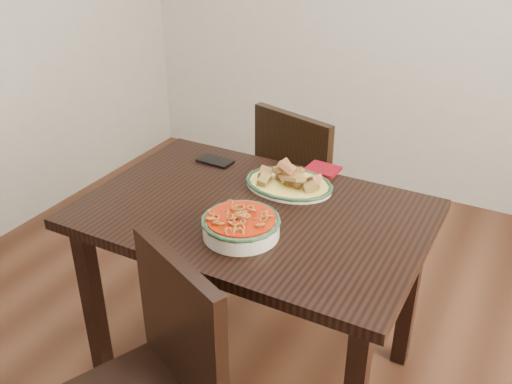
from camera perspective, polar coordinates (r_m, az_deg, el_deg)
The scene contains 8 objects.
floor at distance 2.52m, azimuth 0.85°, elevation -16.08°, with size 3.50×3.50×0.00m, color #3B1F12.
dining_table at distance 2.07m, azimuth -0.26°, elevation -4.09°, with size 1.21×0.80×0.75m.
chair_far at distance 2.72m, azimuth 4.95°, elevation 0.59°, with size 0.52×0.52×0.89m.
chair_near at distance 1.75m, azimuth -10.35°, elevation -18.39°, with size 0.56×0.56×0.89m.
fish_plate at distance 2.15m, azimuth 3.32°, elevation 1.57°, with size 0.34×0.26×0.11m.
noodle_bowl at distance 1.85m, azimuth -1.51°, elevation -3.17°, with size 0.26×0.26×0.08m.
smartphone at distance 2.36m, azimuth -4.11°, elevation 3.12°, with size 0.15×0.08×0.01m, color black.
napkin at distance 2.30m, azimuth 6.69°, elevation 2.28°, with size 0.13×0.11×0.01m, color maroon.
Camera 1 is at (0.82, -1.59, 1.76)m, focal length 40.00 mm.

